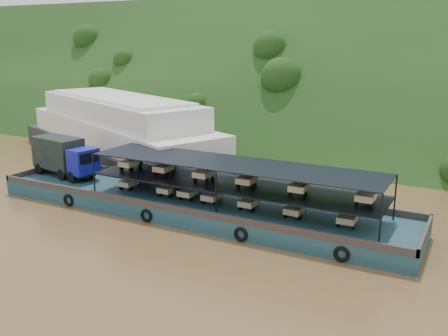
% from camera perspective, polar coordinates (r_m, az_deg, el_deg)
% --- Properties ---
extents(ground, '(160.00, 160.00, 0.00)m').
position_cam_1_polar(ground, '(38.86, 0.53, -5.90)').
color(ground, brown).
rests_on(ground, ground).
extents(hillside, '(140.00, 39.60, 39.60)m').
position_cam_1_polar(hillside, '(71.66, 13.97, 3.14)').
color(hillside, black).
rests_on(hillside, ground).
extents(cargo_barge, '(35.04, 7.18, 4.76)m').
position_cam_1_polar(cargo_barge, '(40.74, -5.25, -3.23)').
color(cargo_barge, '#143646').
rests_on(cargo_barge, ground).
extents(passenger_ferry, '(37.53, 23.41, 7.48)m').
position_cam_1_polar(passenger_ferry, '(57.81, -11.84, 3.90)').
color(passenger_ferry, black).
rests_on(passenger_ferry, ground).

